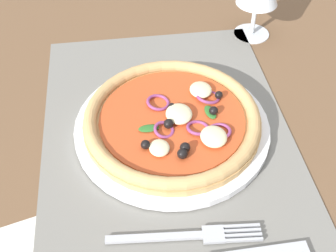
{
  "coord_description": "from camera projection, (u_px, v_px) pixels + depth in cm",
  "views": [
    {
      "loc": [
        39.72,
        -5.64,
        44.69
      ],
      "look_at": [
        -0.53,
        0.0,
        2.52
      ],
      "focal_mm": 45.75,
      "sensor_mm": 36.0,
      "label": 1
    }
  ],
  "objects": [
    {
      "name": "fork",
      "position": [
        193.0,
        236.0,
        0.49
      ],
      "size": [
        2.99,
        18.06,
        0.44
      ],
      "rotation": [
        0.0,
        0.0,
        1.49
      ],
      "color": "#B2B5BA",
      "rests_on": "placemat"
    },
    {
      "name": "ground_plane",
      "position": [
        169.0,
        147.0,
        0.61
      ],
      "size": [
        190.0,
        140.0,
        2.4
      ],
      "primitive_type": "cube",
      "color": "brown"
    },
    {
      "name": "placemat",
      "position": [
        169.0,
        140.0,
        0.6
      ],
      "size": [
        51.29,
        34.94,
        0.4
      ],
      "primitive_type": "cube",
      "color": "slate",
      "rests_on": "ground_plane"
    },
    {
      "name": "pizza",
      "position": [
        173.0,
        119.0,
        0.59
      ],
      "size": [
        24.77,
        24.77,
        2.67
      ],
      "color": "tan",
      "rests_on": "plate"
    },
    {
      "name": "plate",
      "position": [
        172.0,
        127.0,
        0.61
      ],
      "size": [
        27.47,
        27.47,
        1.12
      ],
      "primitive_type": "cylinder",
      "color": "white",
      "rests_on": "placemat"
    }
  ]
}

